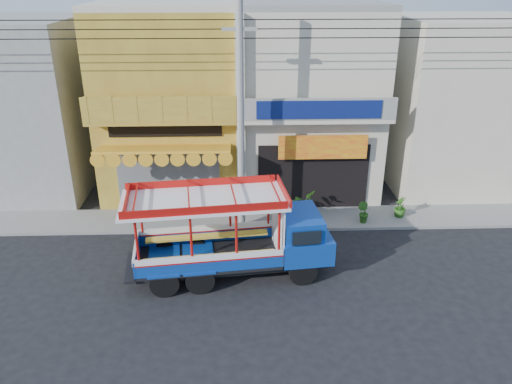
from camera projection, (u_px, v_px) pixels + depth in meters
ground at (272, 274)px, 16.85m from camera, size 90.00×90.00×0.00m
sidewalk at (266, 219)px, 20.48m from camera, size 30.00×2.00×0.12m
shophouse_left at (173, 100)px, 22.33m from camera, size 6.00×7.50×8.24m
shophouse_right at (307, 99)px, 22.52m from camera, size 6.00×6.75×8.24m
party_pilaster at (241, 120)px, 19.62m from camera, size 0.35×0.30×8.00m
filler_building_left at (17, 108)px, 22.27m from camera, size 6.00×6.00×7.60m
filler_building_right at (458, 104)px, 22.89m from camera, size 6.00×6.00×7.60m
utility_pole at (245, 104)px, 17.79m from camera, size 28.00×0.26×9.00m
songthaew_truck at (245, 234)px, 16.31m from camera, size 6.86×2.90×3.11m
green_sign at (139, 209)px, 20.13m from camera, size 0.73×0.37×1.12m
potted_plant_a at (303, 204)px, 20.39m from camera, size 1.19×1.24×1.06m
potted_plant_b at (363, 212)px, 19.94m from camera, size 0.58×0.59×0.84m
potted_plant_c at (400, 207)px, 20.39m from camera, size 0.54×0.54×0.87m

